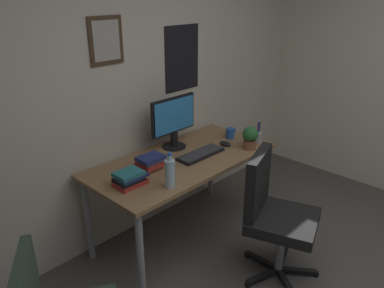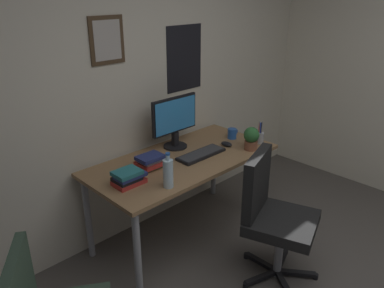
{
  "view_description": "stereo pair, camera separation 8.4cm",
  "coord_description": "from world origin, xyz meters",
  "px_view_note": "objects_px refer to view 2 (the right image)",
  "views": [
    {
      "loc": [
        -1.86,
        -0.27,
        1.99
      ],
      "look_at": [
        0.08,
        1.6,
        0.88
      ],
      "focal_mm": 35.78,
      "sensor_mm": 36.0,
      "label": 1
    },
    {
      "loc": [
        -1.81,
        -0.33,
        1.99
      ],
      "look_at": [
        0.08,
        1.6,
        0.88
      ],
      "focal_mm": 35.78,
      "sensor_mm": 36.0,
      "label": 2
    }
  ],
  "objects_px": {
    "keyboard": "(201,154)",
    "book_stack_right": "(150,161)",
    "potted_plant": "(251,138)",
    "office_chair": "(272,212)",
    "coffee_mug_near": "(232,133)",
    "book_stack_left": "(128,178)",
    "monitor": "(175,120)",
    "pen_cup": "(260,137)",
    "water_bottle": "(168,173)",
    "computer_mouse": "(227,144)"
  },
  "relations": [
    {
      "from": "office_chair",
      "to": "pen_cup",
      "type": "bearing_deg",
      "value": 43.55
    },
    {
      "from": "monitor",
      "to": "coffee_mug_near",
      "type": "height_order",
      "value": "monitor"
    },
    {
      "from": "monitor",
      "to": "pen_cup",
      "type": "relative_size",
      "value": 2.3
    },
    {
      "from": "office_chair",
      "to": "book_stack_right",
      "type": "distance_m",
      "value": 0.96
    },
    {
      "from": "office_chair",
      "to": "potted_plant",
      "type": "height_order",
      "value": "office_chair"
    },
    {
      "from": "pen_cup",
      "to": "book_stack_right",
      "type": "height_order",
      "value": "pen_cup"
    },
    {
      "from": "potted_plant",
      "to": "pen_cup",
      "type": "relative_size",
      "value": 0.98
    },
    {
      "from": "potted_plant",
      "to": "book_stack_left",
      "type": "relative_size",
      "value": 0.91
    },
    {
      "from": "monitor",
      "to": "water_bottle",
      "type": "height_order",
      "value": "monitor"
    },
    {
      "from": "water_bottle",
      "to": "potted_plant",
      "type": "xyz_separation_m",
      "value": [
        0.92,
        0.01,
        -0.0
      ]
    },
    {
      "from": "monitor",
      "to": "keyboard",
      "type": "distance_m",
      "value": 0.36
    },
    {
      "from": "water_bottle",
      "to": "monitor",
      "type": "bearing_deg",
      "value": 44.23
    },
    {
      "from": "office_chair",
      "to": "keyboard",
      "type": "distance_m",
      "value": 0.74
    },
    {
      "from": "monitor",
      "to": "computer_mouse",
      "type": "bearing_deg",
      "value": -41.98
    },
    {
      "from": "office_chair",
      "to": "pen_cup",
      "type": "height_order",
      "value": "office_chair"
    },
    {
      "from": "computer_mouse",
      "to": "book_stack_left",
      "type": "relative_size",
      "value": 0.51
    },
    {
      "from": "coffee_mug_near",
      "to": "potted_plant",
      "type": "xyz_separation_m",
      "value": [
        -0.08,
        -0.27,
        0.06
      ]
    },
    {
      "from": "computer_mouse",
      "to": "coffee_mug_near",
      "type": "height_order",
      "value": "coffee_mug_near"
    },
    {
      "from": "office_chair",
      "to": "coffee_mug_near",
      "type": "relative_size",
      "value": 8.12
    },
    {
      "from": "water_bottle",
      "to": "book_stack_left",
      "type": "bearing_deg",
      "value": 129.1
    },
    {
      "from": "water_bottle",
      "to": "coffee_mug_near",
      "type": "height_order",
      "value": "water_bottle"
    },
    {
      "from": "book_stack_left",
      "to": "coffee_mug_near",
      "type": "bearing_deg",
      "value": 3.14
    },
    {
      "from": "office_chair",
      "to": "potted_plant",
      "type": "xyz_separation_m",
      "value": [
        0.4,
        0.51,
        0.31
      ]
    },
    {
      "from": "monitor",
      "to": "potted_plant",
      "type": "height_order",
      "value": "monitor"
    },
    {
      "from": "office_chair",
      "to": "water_bottle",
      "type": "bearing_deg",
      "value": 135.9
    },
    {
      "from": "pen_cup",
      "to": "coffee_mug_near",
      "type": "bearing_deg",
      "value": 109.39
    },
    {
      "from": "book_stack_left",
      "to": "office_chair",
      "type": "bearing_deg",
      "value": -45.99
    },
    {
      "from": "computer_mouse",
      "to": "water_bottle",
      "type": "height_order",
      "value": "water_bottle"
    },
    {
      "from": "keyboard",
      "to": "book_stack_left",
      "type": "xyz_separation_m",
      "value": [
        -0.71,
        0.01,
        0.04
      ]
    },
    {
      "from": "book_stack_left",
      "to": "book_stack_right",
      "type": "relative_size",
      "value": 1.11
    },
    {
      "from": "office_chair",
      "to": "computer_mouse",
      "type": "xyz_separation_m",
      "value": [
        0.31,
        0.7,
        0.22
      ]
    },
    {
      "from": "monitor",
      "to": "coffee_mug_near",
      "type": "distance_m",
      "value": 0.58
    },
    {
      "from": "water_bottle",
      "to": "book_stack_left",
      "type": "xyz_separation_m",
      "value": [
        -0.17,
        0.22,
        -0.05
      ]
    },
    {
      "from": "pen_cup",
      "to": "book_stack_left",
      "type": "height_order",
      "value": "pen_cup"
    },
    {
      "from": "office_chair",
      "to": "computer_mouse",
      "type": "distance_m",
      "value": 0.8
    },
    {
      "from": "pen_cup",
      "to": "book_stack_left",
      "type": "relative_size",
      "value": 0.93
    },
    {
      "from": "office_chair",
      "to": "coffee_mug_near",
      "type": "bearing_deg",
      "value": 58.16
    },
    {
      "from": "computer_mouse",
      "to": "potted_plant",
      "type": "height_order",
      "value": "potted_plant"
    },
    {
      "from": "keyboard",
      "to": "book_stack_right",
      "type": "distance_m",
      "value": 0.46
    },
    {
      "from": "keyboard",
      "to": "potted_plant",
      "type": "relative_size",
      "value": 2.21
    },
    {
      "from": "water_bottle",
      "to": "potted_plant",
      "type": "height_order",
      "value": "water_bottle"
    },
    {
      "from": "monitor",
      "to": "keyboard",
      "type": "height_order",
      "value": "monitor"
    },
    {
      "from": "pen_cup",
      "to": "keyboard",
      "type": "bearing_deg",
      "value": 163.17
    },
    {
      "from": "coffee_mug_near",
      "to": "pen_cup",
      "type": "distance_m",
      "value": 0.25
    },
    {
      "from": "office_chair",
      "to": "computer_mouse",
      "type": "bearing_deg",
      "value": 65.82
    },
    {
      "from": "computer_mouse",
      "to": "water_bottle",
      "type": "relative_size",
      "value": 0.44
    },
    {
      "from": "office_chair",
      "to": "book_stack_left",
      "type": "height_order",
      "value": "office_chair"
    },
    {
      "from": "computer_mouse",
      "to": "pen_cup",
      "type": "relative_size",
      "value": 0.55
    },
    {
      "from": "monitor",
      "to": "book_stack_right",
      "type": "xyz_separation_m",
      "value": [
        -0.41,
        -0.18,
        -0.18
      ]
    },
    {
      "from": "water_bottle",
      "to": "pen_cup",
      "type": "xyz_separation_m",
      "value": [
        1.09,
        0.04,
        -0.05
      ]
    }
  ]
}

